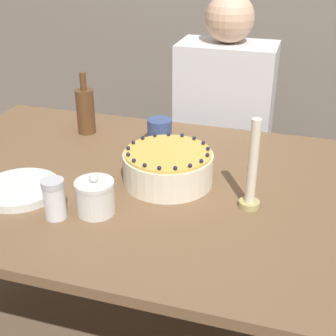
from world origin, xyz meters
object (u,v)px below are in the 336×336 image
object	(u,v)px
sugar_bowl	(95,197)
person_man_blue_shirt	(222,153)
cake	(168,167)
candle	(252,173)
sugar_shaker	(54,199)
bottle	(85,110)

from	to	relation	value
sugar_bowl	person_man_blue_shirt	distance (m)	0.96
cake	candle	world-z (taller)	candle
candle	cake	bearing A→B (deg)	163.98
sugar_shaker	candle	world-z (taller)	candle
sugar_shaker	person_man_blue_shirt	distance (m)	1.04
cake	candle	distance (m)	0.28
candle	bottle	world-z (taller)	candle
sugar_shaker	bottle	size ratio (longest dim) A/B	0.48
bottle	person_man_blue_shirt	world-z (taller)	person_man_blue_shirt
candle	sugar_shaker	bearing A→B (deg)	-157.64
cake	sugar_shaker	xyz separation A→B (m)	(-0.23, -0.28, 0.01)
sugar_bowl	sugar_shaker	xyz separation A→B (m)	(-0.09, -0.05, 0.01)
sugar_shaker	bottle	xyz separation A→B (m)	(-0.18, 0.56, 0.03)
bottle	person_man_blue_shirt	size ratio (longest dim) A/B	0.19
sugar_bowl	sugar_shaker	bearing A→B (deg)	-150.57
cake	person_man_blue_shirt	size ratio (longest dim) A/B	0.23
sugar_shaker	person_man_blue_shirt	bearing A→B (deg)	73.82
candle	sugar_bowl	bearing A→B (deg)	-159.42
sugar_shaker	bottle	world-z (taller)	bottle
cake	bottle	size ratio (longest dim) A/B	1.17
candle	person_man_blue_shirt	world-z (taller)	person_man_blue_shirt
sugar_bowl	bottle	size ratio (longest dim) A/B	0.51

